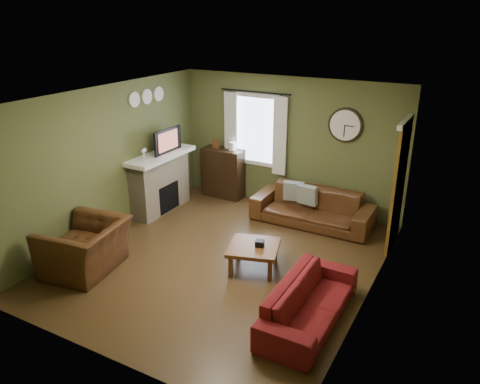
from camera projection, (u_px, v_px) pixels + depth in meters
The scene contains 31 objects.
floor at pixel (223, 259), 7.53m from camera, with size 4.60×5.20×0.00m, color #432F18.
ceiling at pixel (220, 97), 6.58m from camera, with size 4.60×5.20×0.00m, color white.
wall_left at pixel (107, 162), 8.08m from camera, with size 0.00×5.20×2.60m, color #525B30.
wall_right at pixel (375, 214), 6.03m from camera, with size 0.00×5.20×2.60m, color #525B30.
wall_back at pixel (289, 144), 9.18m from camera, with size 4.60×0.00×2.60m, color #525B30.
wall_front at pixel (96, 259), 4.93m from camera, with size 4.60×0.00×2.60m, color #525B30.
fireplace at pixel (160, 184), 9.21m from camera, with size 0.40×1.40×1.10m, color tan.
firebox at pixel (169, 198), 9.21m from camera, with size 0.04×0.60×0.55m, color black.
mantel at pixel (160, 156), 8.98m from camera, with size 0.58×1.60×0.08m, color white.
tv at pixel (165, 143), 9.01m from camera, with size 0.60×0.08×0.35m, color black.
tv_screen at pixel (168, 141), 8.96m from camera, with size 0.02×0.62×0.36m, color #994C3F.
medallion_left at pixel (134, 100), 8.38m from camera, with size 0.28×0.28×0.03m, color white.
medallion_mid at pixel (147, 97), 8.67m from camera, with size 0.28×0.28×0.03m, color white.
medallion_right at pixel (159, 94), 8.95m from camera, with size 0.28×0.28×0.03m, color white.
window_pane at pixel (257, 130), 9.41m from camera, with size 1.00×0.02×1.30m, color silver, non-canonical shape.
curtain_rod at pixel (255, 92), 9.04m from camera, with size 0.03×0.03×1.50m, color black.
curtain_left at pixel (231, 130), 9.59m from camera, with size 0.28×0.04×1.55m, color silver.
curtain_right at pixel (280, 137), 9.10m from camera, with size 0.28×0.04×1.55m, color silver.
wall_clock at pixel (345, 125), 8.47m from camera, with size 0.64×0.06×0.64m, color white, non-canonical shape.
door at pixel (399, 187), 7.65m from camera, with size 0.05×0.90×2.10m, color brown.
bookshelf at pixel (223, 173), 9.92m from camera, with size 0.88×0.38×1.05m, color black, non-canonical shape.
book at pixel (224, 150), 9.97m from camera, with size 0.15×0.21×0.02m, color brown.
sofa_brown at pixel (312, 207), 8.69m from camera, with size 2.22×0.87×0.65m, color #412412.
pillow_left at pixel (294, 191), 8.86m from camera, with size 0.38×0.11×0.38m, color gray.
pillow_right at pixel (307, 195), 8.67m from camera, with size 0.38×0.11×0.38m, color gray.
sofa_red at pixel (310, 302), 5.97m from camera, with size 1.89×0.74×0.55m, color maroon.
armchair at pixel (85, 247), 7.10m from camera, with size 1.19×1.04×0.77m, color #412412.
coffee_table at pixel (254, 257), 7.20m from camera, with size 0.74×0.74×0.40m, color brown, non-canonical shape.
tissue_box at pixel (260, 246), 7.11m from camera, with size 0.13×0.13×0.10m, color black.
wine_glass_a at pixel (143, 155), 8.51m from camera, with size 0.07×0.07×0.21m, color white, non-canonical shape.
wine_glass_b at pixel (145, 154), 8.55m from camera, with size 0.08×0.08×0.22m, color white, non-canonical shape.
Camera 1 is at (3.41, -5.68, 3.75)m, focal length 35.00 mm.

